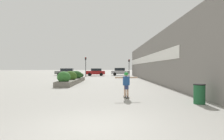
{
  "coord_description": "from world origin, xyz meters",
  "views": [
    {
      "loc": [
        0.48,
        -5.67,
        1.72
      ],
      "look_at": [
        0.66,
        12.59,
        1.51
      ],
      "focal_mm": 32.0,
      "sensor_mm": 36.0,
      "label": 1
    }
  ],
  "objects": [
    {
      "name": "traffic_light_right",
      "position": [
        4.1,
        32.23,
        2.26
      ],
      "size": [
        0.28,
        0.3,
        3.3
      ],
      "color": "black",
      "rests_on": "ground_plane"
    },
    {
      "name": "skateboarder",
      "position": [
        1.4,
        5.62,
        0.93
      ],
      "size": [
        1.3,
        0.25,
        1.39
      ],
      "rotation": [
        0.0,
        0.0,
        0.13
      ],
      "color": "tan",
      "rests_on": "skateboard"
    },
    {
      "name": "car_rightmost",
      "position": [
        -2.54,
        36.81,
        0.82
      ],
      "size": [
        3.94,
        1.98,
        1.57
      ],
      "rotation": [
        0.0,
        0.0,
        1.57
      ],
      "color": "maroon",
      "rests_on": "ground_plane"
    },
    {
      "name": "car_leftmost",
      "position": [
        2.7,
        38.17,
        0.87
      ],
      "size": [
        4.02,
        1.84,
        1.68
      ],
      "rotation": [
        0.0,
        0.0,
        -1.57
      ],
      "color": "#BCBCC1",
      "rests_on": "ground_plane"
    },
    {
      "name": "car_center_right",
      "position": [
        10.99,
        37.15,
        0.8
      ],
      "size": [
        4.43,
        1.94,
        1.51
      ],
      "rotation": [
        0.0,
        0.0,
        -1.57
      ],
      "color": "slate",
      "rests_on": "ground_plane"
    },
    {
      "name": "car_center_left",
      "position": [
        -9.27,
        38.87,
        0.82
      ],
      "size": [
        4.76,
        1.86,
        1.57
      ],
      "rotation": [
        0.0,
        0.0,
        1.57
      ],
      "color": "slate",
      "rests_on": "ground_plane"
    },
    {
      "name": "trash_bin",
      "position": [
        4.72,
        3.73,
        0.47
      ],
      "size": [
        0.56,
        0.56,
        0.94
      ],
      "color": "#1E5B33",
      "rests_on": "ground_plane"
    },
    {
      "name": "skateboard",
      "position": [
        1.4,
        5.62,
        0.07
      ],
      "size": [
        0.31,
        0.8,
        0.09
      ],
      "rotation": [
        0.0,
        0.0,
        0.13
      ],
      "color": "black",
      "rests_on": "ground_plane"
    },
    {
      "name": "planter_box",
      "position": [
        -3.67,
        16.52,
        0.55
      ],
      "size": [
        1.57,
        10.26,
        1.39
      ],
      "color": "slate",
      "rests_on": "ground_plane"
    },
    {
      "name": "traffic_light_left",
      "position": [
        -4.11,
        31.9,
        2.5
      ],
      "size": [
        0.28,
        0.3,
        3.7
      ],
      "color": "black",
      "rests_on": "ground_plane"
    },
    {
      "name": "ground_plane",
      "position": [
        0.0,
        0.0,
        0.0
      ],
      "size": [
        300.0,
        300.0,
        0.0
      ],
      "primitive_type": "plane",
      "color": "#A3A099"
    },
    {
      "name": "building_wall_right",
      "position": [
        5.71,
        16.6,
        2.63
      ],
      "size": [
        0.67,
        44.41,
        5.24
      ],
      "color": "gray",
      "rests_on": "ground_plane"
    }
  ]
}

